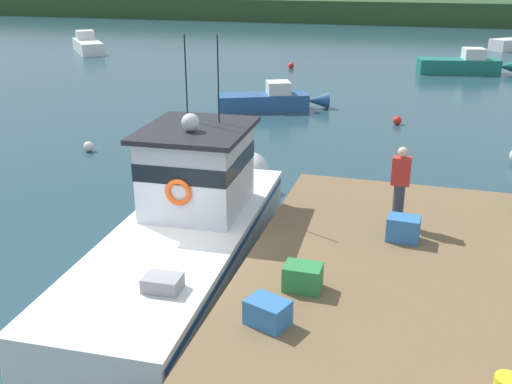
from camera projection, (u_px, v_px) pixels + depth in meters
ground_plane at (164, 294)px, 11.73m from camera, size 200.00×200.00×0.00m
dock at (418, 280)px, 10.10m from camera, size 6.00×9.00×1.20m
main_fishing_boat at (189, 229)px, 12.24m from camera, size 2.89×9.87×4.80m
crate_single_by_cleat at (303, 277)px, 9.52m from camera, size 0.60×0.44×0.42m
crate_stack_near_edge at (268, 312)px, 8.59m from camera, size 0.71×0.62×0.39m
crate_stack_mid_dock at (403, 228)px, 11.22m from camera, size 0.63×0.48×0.47m
deckhand_by_the_boat at (400, 185)px, 11.66m from camera, size 0.36×0.22×1.63m
moored_boat_far_right at (271, 100)px, 26.51m from camera, size 4.97×2.93×1.27m
moored_boat_mid_harbor at (87, 45)px, 44.27m from camera, size 4.78×5.34×1.52m
moored_boat_off_the_point at (465, 65)px, 35.48m from camera, size 5.97×2.42×1.49m
mooring_buoy_outer at (397, 120)px, 24.15m from camera, size 0.35×0.35×0.35m
mooring_buoy_spare_mooring at (89, 147)px, 20.66m from camera, size 0.35×0.35×0.35m
mooring_buoy_channel_marker at (291, 66)px, 37.24m from camera, size 0.36×0.36×0.36m
far_shoreline at (392, 11)px, 66.89m from camera, size 120.00×8.00×2.40m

